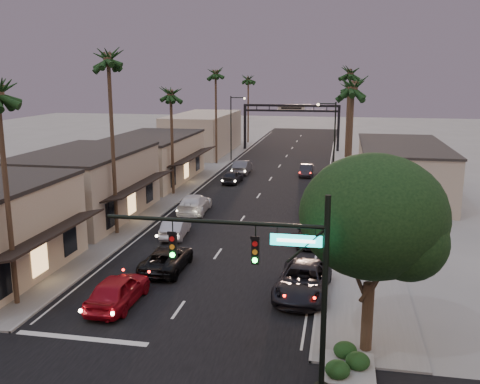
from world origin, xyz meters
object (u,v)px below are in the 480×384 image
at_px(oncoming_silver, 176,227).
at_px(arch, 291,116).
at_px(streetlight_left, 233,123).
at_px(oncoming_pickup, 167,259).
at_px(palm_far, 248,77).
at_px(palm_rb, 351,70).
at_px(traffic_signal, 274,264).
at_px(corner_tree, 375,221).
at_px(oncoming_red, 118,290).
at_px(streetlight_right, 332,136).
at_px(palm_lc, 171,90).
at_px(curbside_black, 313,231).
at_px(palm_rc, 348,85).
at_px(palm_ra, 353,82).
at_px(curbside_near, 303,281).
at_px(palm_lb, 108,54).
at_px(palm_ld, 216,70).

bearing_deg(oncoming_silver, arch, -100.38).
xyz_separation_m(streetlight_left, oncoming_pickup, (4.49, -42.53, -4.61)).
bearing_deg(palm_far, palm_rb, -63.57).
bearing_deg(traffic_signal, palm_far, 100.70).
distance_m(corner_tree, oncoming_red, 13.98).
bearing_deg(streetlight_right, palm_lc, -149.89).
relative_size(traffic_signal, curbside_black, 1.56).
relative_size(arch, oncoming_silver, 3.39).
relative_size(oncoming_red, oncoming_silver, 1.12).
distance_m(palm_rc, palm_far, 21.97).
xyz_separation_m(palm_ra, palm_far, (-16.90, 54.00, 0.00)).
relative_size(corner_tree, oncoming_silver, 1.97).
distance_m(curbside_near, curbside_black, 9.80).
bearing_deg(palm_lb, palm_ld, 90.00).
xyz_separation_m(palm_lc, oncoming_silver, (4.58, -13.72, -9.73)).
xyz_separation_m(traffic_signal, curbside_black, (0.51, 18.98, -4.29)).
distance_m(palm_lc, palm_ld, 19.10).
relative_size(palm_far, oncoming_silver, 2.95).
bearing_deg(oncoming_pickup, streetlight_right, -108.06).
distance_m(streetlight_right, palm_rc, 19.75).
xyz_separation_m(palm_rc, oncoming_silver, (-12.62, -41.72, -9.73)).
relative_size(corner_tree, palm_ld, 0.62).
bearing_deg(traffic_signal, streetlight_right, 88.28).
bearing_deg(curbside_near, palm_lc, 126.82).
bearing_deg(corner_tree, palm_lb, 141.17).
distance_m(streetlight_left, oncoming_red, 48.38).
height_order(streetlight_right, oncoming_red, streetlight_right).
relative_size(streetlight_right, palm_rb, 0.63).
distance_m(arch, palm_far, 12.96).
distance_m(palm_lc, oncoming_pickup, 23.55).
bearing_deg(palm_lc, palm_far, 89.59).
bearing_deg(palm_rc, palm_ld, -152.38).
bearing_deg(oncoming_pickup, palm_ra, -142.78).
relative_size(streetlight_left, palm_lc, 0.74).
xyz_separation_m(palm_ra, palm_rb, (0.00, 20.00, 0.97)).
height_order(oncoming_pickup, oncoming_silver, oncoming_silver).
bearing_deg(palm_lb, curbside_black, 3.78).
relative_size(palm_lb, curbside_near, 2.55).
xyz_separation_m(streetlight_right, curbside_black, (-0.72, -22.02, -4.54)).
bearing_deg(palm_ra, streetlight_left, 114.54).
bearing_deg(palm_ra, oncoming_silver, -172.25).
height_order(corner_tree, palm_ld, palm_ld).
distance_m(palm_ra, curbside_black, 10.97).
bearing_deg(arch, palm_far, 136.05).
distance_m(arch, palm_ra, 47.17).
distance_m(palm_lb, palm_ld, 33.01).
xyz_separation_m(streetlight_left, curbside_near, (13.12, -44.82, -4.50)).
distance_m(traffic_signal, oncoming_red, 11.58).
distance_m(traffic_signal, palm_lc, 35.46).
bearing_deg(oncoming_silver, palm_far, -91.17).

